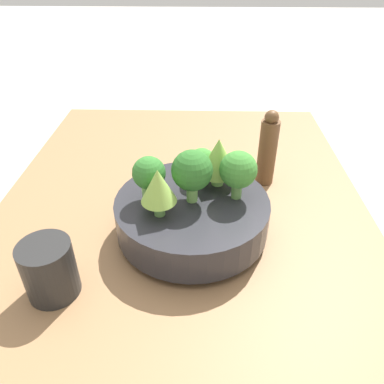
% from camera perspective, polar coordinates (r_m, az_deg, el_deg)
% --- Properties ---
extents(ground_plane, '(6.00, 6.00, 0.00)m').
position_cam_1_polar(ground_plane, '(0.75, -1.87, -9.05)').
color(ground_plane, '#ADA89E').
extents(table, '(1.20, 0.77, 0.05)m').
position_cam_1_polar(table, '(0.73, -1.91, -7.68)').
color(table, olive).
rests_on(table, ground_plane).
extents(bowl, '(0.28, 0.28, 0.08)m').
position_cam_1_polar(bowl, '(0.68, -0.00, -3.68)').
color(bowl, '#28282D').
rests_on(bowl, table).
extents(romanesco_piece_near, '(0.06, 0.06, 0.09)m').
position_cam_1_polar(romanesco_piece_near, '(0.60, -5.17, 0.81)').
color(romanesco_piece_near, '#609347').
rests_on(romanesco_piece_near, bowl).
extents(broccoli_floret_back, '(0.07, 0.07, 0.09)m').
position_cam_1_polar(broccoli_floret_back, '(0.65, 7.06, 3.28)').
color(broccoli_floret_back, '#609347').
rests_on(broccoli_floret_back, bowl).
extents(romanesco_piece_far, '(0.07, 0.07, 0.09)m').
position_cam_1_polar(romanesco_piece_far, '(0.68, 4.05, 5.30)').
color(romanesco_piece_far, '#7AB256').
rests_on(romanesco_piece_far, bowl).
extents(broccoli_floret_front, '(0.06, 0.06, 0.08)m').
position_cam_1_polar(broccoli_floret_front, '(0.65, -6.50, 2.75)').
color(broccoli_floret_front, '#6BA34C').
rests_on(broccoli_floret_front, bowl).
extents(broccoli_floret_center, '(0.07, 0.07, 0.10)m').
position_cam_1_polar(broccoli_floret_center, '(0.63, 0.00, 3.01)').
color(broccoli_floret_center, '#7AB256').
rests_on(broccoli_floret_center, bowl).
extents(broccoli_floret_left, '(0.05, 0.05, 0.07)m').
position_cam_1_polar(broccoli_floret_left, '(0.70, 1.50, 4.38)').
color(broccoli_floret_left, '#609347').
rests_on(broccoli_floret_left, bowl).
extents(cup, '(0.08, 0.08, 0.09)m').
position_cam_1_polar(cup, '(0.62, -20.91, -10.99)').
color(cup, black).
rests_on(cup, table).
extents(pepper_mill, '(0.04, 0.04, 0.17)m').
position_cam_1_polar(pepper_mill, '(0.83, 11.45, 6.38)').
color(pepper_mill, brown).
rests_on(pepper_mill, table).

